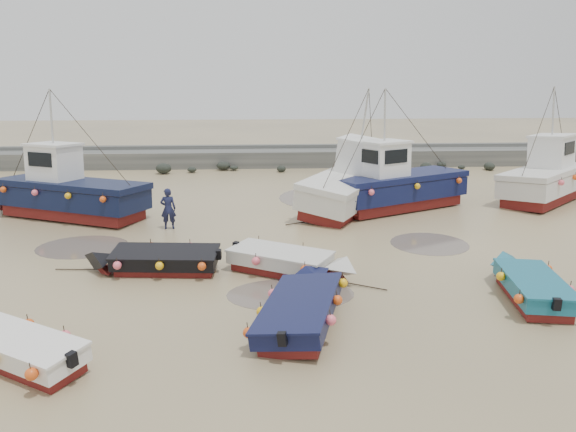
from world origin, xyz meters
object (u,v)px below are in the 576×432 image
dinghy_0 (13,344)px  cabin_boat_0 (61,191)px  dinghy_4 (156,258)px  cabin_boat_1 (350,183)px  dinghy_5 (289,260)px  cabin_boat_3 (550,176)px  person (169,229)px  dinghy_1 (305,304)px  cabin_boat_2 (390,185)px  dinghy_2 (530,281)px

dinghy_0 → cabin_boat_0: bearing=45.3°
dinghy_4 → cabin_boat_1: cabin_boat_1 is taller
dinghy_0 → dinghy_5: bearing=-19.2°
cabin_boat_3 → person: size_ratio=4.17×
dinghy_1 → dinghy_0: bearing=-149.6°
person → cabin_boat_0: bearing=-28.2°
dinghy_0 → person: dinghy_0 is taller
cabin_boat_3 → dinghy_1: bearing=-87.3°
cabin_boat_3 → person: bearing=-119.0°
dinghy_4 → person: (-0.37, 5.63, -0.55)m
cabin_boat_0 → cabin_boat_1: (14.62, 1.24, -0.01)m
dinghy_4 → dinghy_5: same height
dinghy_0 → cabin_boat_2: 19.88m
dinghy_4 → cabin_boat_2: bearing=-46.4°
dinghy_5 → cabin_boat_1: bearing=-171.2°
dinghy_0 → cabin_boat_1: (11.11, 15.82, 0.76)m
dinghy_0 → cabin_boat_3: bearing=-21.7°
dinghy_1 → person: (-5.47, 10.05, -0.54)m
dinghy_0 → cabin_boat_2: (13.08, 14.95, 0.77)m
dinghy_2 → cabin_boat_1: bearing=114.9°
cabin_boat_0 → person: size_ratio=5.37×
cabin_boat_2 → cabin_boat_0: bearing=65.2°
dinghy_1 → person: size_ratio=3.44×
dinghy_2 → dinghy_4: size_ratio=0.94×
dinghy_2 → dinghy_5: same height
dinghy_4 → person: dinghy_4 is taller
dinghy_1 → cabin_boat_1: (3.55, 13.80, 0.77)m
dinghy_4 → dinghy_2: bearing=-98.8°
cabin_boat_3 → cabin_boat_0: bearing=-127.1°
dinghy_2 → cabin_boat_3: size_ratio=0.73×
dinghy_2 → dinghy_4: (-12.55, 3.05, -0.01)m
dinghy_4 → cabin_boat_3: cabin_boat_3 is taller
dinghy_5 → cabin_boat_0: cabin_boat_0 is taller
cabin_boat_2 → cabin_boat_1: bearing=40.0°
cabin_boat_1 → cabin_boat_2: size_ratio=1.02×
dinghy_0 → dinghy_1: same height
dinghy_4 → person: 5.66m
dinghy_1 → cabin_boat_2: (5.51, 12.93, 0.79)m
cabin_boat_1 → dinghy_2: bearing=-43.1°
cabin_boat_1 → cabin_boat_3: same height
dinghy_5 → cabin_boat_2: cabin_boat_2 is taller
cabin_boat_1 → cabin_boat_3: size_ratio=1.27×
cabin_boat_1 → cabin_boat_3: (11.40, 0.86, 0.05)m
dinghy_0 → cabin_boat_1: size_ratio=0.52×
dinghy_5 → dinghy_0: bearing=-21.1°
dinghy_1 → dinghy_5: same height
cabin_boat_3 → dinghy_4: bearing=-104.7°
dinghy_2 → person: (-12.92, 8.68, -0.55)m
dinghy_0 → dinghy_5: size_ratio=0.95×
cabin_boat_2 → person: size_ratio=5.21×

